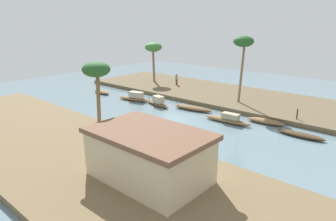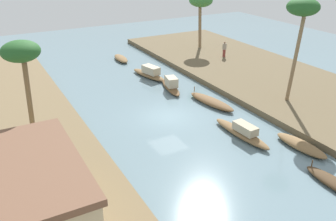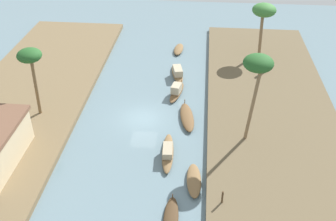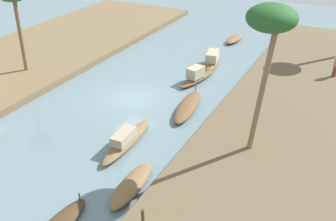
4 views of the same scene
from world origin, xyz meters
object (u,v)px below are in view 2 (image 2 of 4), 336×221
(sampan_with_tall_canopy, at_px, (149,73))
(sampan_with_red_awning, at_px, (171,85))
(palm_tree_left_far, at_px, (201,2))
(riverside_building, at_px, (25,197))
(sampan_upstream_small, at_px, (242,132))
(person_on_near_bank, at_px, (224,50))
(palm_tree_left_near, at_px, (303,11))
(sampan_open_hull, at_px, (121,58))
(sampan_near_left_bank, at_px, (301,145))
(palm_tree_right_tall, at_px, (21,56))
(sampan_midstream, at_px, (211,102))

(sampan_with_tall_canopy, bearing_deg, sampan_with_red_awning, 170.54)
(palm_tree_left_far, height_order, riverside_building, palm_tree_left_far)
(sampan_upstream_small, relative_size, riverside_building, 0.69)
(person_on_near_bank, bearing_deg, riverside_building, 32.55)
(palm_tree_left_near, bearing_deg, sampan_open_hull, 22.08)
(sampan_with_tall_canopy, xyz_separation_m, palm_tree_left_far, (5.64, -9.50, 5.43))
(sampan_near_left_bank, distance_m, sampan_with_red_awning, 13.17)
(riverside_building, bearing_deg, palm_tree_left_far, -46.53)
(sampan_with_red_awning, bearing_deg, palm_tree_left_far, -32.55)
(palm_tree_right_tall, bearing_deg, sampan_near_left_bank, -117.18)
(sampan_with_red_awning, height_order, riverside_building, riverside_building)
(sampan_near_left_bank, xyz_separation_m, palm_tree_right_tall, (7.64, 14.88, 6.03))
(sampan_midstream, relative_size, person_on_near_bank, 2.84)
(palm_tree_left_near, relative_size, palm_tree_left_far, 1.26)
(sampan_with_tall_canopy, height_order, person_on_near_bank, person_on_near_bank)
(sampan_midstream, height_order, palm_tree_left_far, palm_tree_left_far)
(sampan_near_left_bank, relative_size, sampan_upstream_small, 0.74)
(sampan_upstream_small, xyz_separation_m, person_on_near_bank, (14.81, -9.50, 0.92))
(sampan_midstream, bearing_deg, sampan_upstream_small, 157.10)
(palm_tree_left_far, bearing_deg, palm_tree_left_near, 171.77)
(sampan_open_hull, relative_size, sampan_upstream_small, 0.65)
(sampan_near_left_bank, xyz_separation_m, person_on_near_bank, (17.85, -7.19, 1.04))
(sampan_near_left_bank, distance_m, palm_tree_left_far, 24.27)
(person_on_near_bank, relative_size, riverside_building, 0.23)
(palm_tree_left_near, bearing_deg, riverside_building, 103.53)
(sampan_midstream, bearing_deg, sampan_near_left_bank, 177.24)
(palm_tree_right_tall, xyz_separation_m, riverside_building, (-7.22, 1.60, -4.17))
(sampan_open_hull, height_order, person_on_near_bank, person_on_near_bank)
(sampan_upstream_small, relative_size, person_on_near_bank, 3.01)
(palm_tree_left_far, bearing_deg, sampan_open_hull, 84.01)
(palm_tree_right_tall, bearing_deg, sampan_with_tall_canopy, -53.11)
(sampan_with_red_awning, relative_size, palm_tree_left_far, 0.69)
(sampan_near_left_bank, bearing_deg, person_on_near_bank, -25.84)
(sampan_upstream_small, xyz_separation_m, sampan_with_red_awning, (9.93, -0.01, 0.07))
(sampan_with_tall_canopy, distance_m, sampan_open_hull, 6.68)
(sampan_with_tall_canopy, relative_size, sampan_with_red_awning, 1.11)
(sampan_open_hull, xyz_separation_m, sampan_near_left_bank, (-23.58, -2.85, 0.01))
(sampan_with_tall_canopy, xyz_separation_m, sampan_upstream_small, (-13.87, -0.21, -0.07))
(sampan_near_left_bank, bearing_deg, palm_tree_right_tall, 58.91)
(sampan_near_left_bank, bearing_deg, palm_tree_left_near, -43.39)
(sampan_midstream, distance_m, sampan_near_left_bank, 8.60)
(sampan_with_tall_canopy, distance_m, palm_tree_left_near, 15.18)
(sampan_midstream, xyz_separation_m, riverside_building, (-8.13, 15.49, 1.85))
(sampan_near_left_bank, bearing_deg, sampan_open_hull, 2.97)
(palm_tree_left_far, distance_m, palm_tree_right_tall, 26.46)
(sampan_midstream, relative_size, riverside_building, 0.65)
(sampan_upstream_small, distance_m, riverside_building, 14.51)
(sampan_with_tall_canopy, xyz_separation_m, sampan_with_red_awning, (-3.94, -0.22, -0.01))
(riverside_building, bearing_deg, sampan_midstream, -62.19)
(sampan_midstream, relative_size, sampan_near_left_bank, 1.28)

